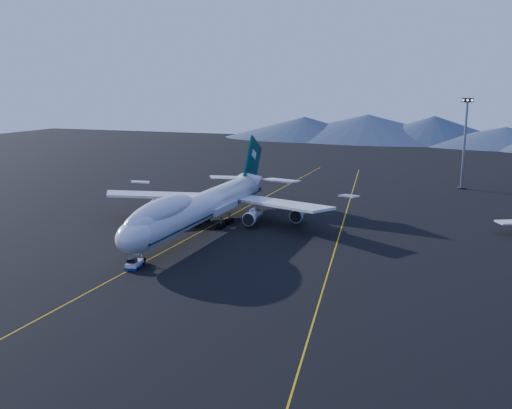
% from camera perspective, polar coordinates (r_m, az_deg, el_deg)
% --- Properties ---
extents(ground, '(500.00, 500.00, 0.00)m').
position_cam_1_polar(ground, '(132.52, -5.29, -2.59)').
color(ground, black).
rests_on(ground, ground).
extents(taxiway_line_main, '(0.25, 220.00, 0.01)m').
position_cam_1_polar(taxiway_line_main, '(132.52, -5.29, -2.58)').
color(taxiway_line_main, '#C7A10B').
rests_on(taxiway_line_main, ground).
extents(taxiway_line_side, '(28.08, 198.09, 0.01)m').
position_cam_1_polar(taxiway_line_side, '(132.31, 8.44, -2.69)').
color(taxiway_line_side, '#C7A10B').
rests_on(taxiway_line_side, ground).
extents(boeing_747, '(59.62, 72.43, 19.37)m').
position_cam_1_polar(boeing_747, '(131.23, -5.33, -0.13)').
color(boeing_747, silver).
rests_on(boeing_747, ground).
extents(pushback_tug, '(3.18, 4.72, 1.90)m').
position_cam_1_polar(pushback_tug, '(107.49, -12.04, -5.91)').
color(pushback_tug, silver).
rests_on(pushback_tug, ground).
extents(floodlight_mast, '(3.58, 2.69, 29.01)m').
position_cam_1_polar(floodlight_mast, '(195.07, 20.12, 5.76)').
color(floodlight_mast, black).
rests_on(floodlight_mast, ground).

